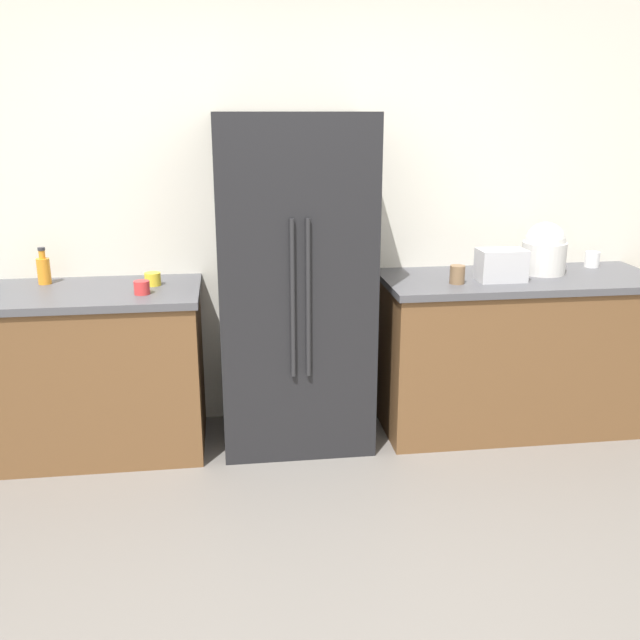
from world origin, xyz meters
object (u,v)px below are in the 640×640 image
Objects in this scene: toaster at (501,265)px; rice_cooker at (544,250)px; refrigerator at (294,284)px; cup_a at (592,259)px; bottle_a at (44,269)px; cup_c at (457,275)px; cup_d at (142,288)px; cup_b at (153,279)px.

toaster is 0.87× the size of rice_cooker.
refrigerator is 1.17m from toaster.
cup_a is (0.69, 0.27, -0.04)m from toaster.
cup_a is (3.23, 0.01, -0.03)m from bottle_a.
refrigerator is 18.17× the size of cup_c.
cup_d is at bearing -173.28° from cup_a.
toaster reaches higher than cup_d.
cup_b is at bearing 78.64° from cup_d.
cup_a is (0.37, 0.12, -0.09)m from rice_cooker.
cup_d is (0.56, -0.31, -0.05)m from bottle_a.
cup_d is at bearing -175.25° from rice_cooker.
cup_a reaches higher than cup_b.
refrigerator is 20.83× the size of cup_b.
refrigerator is 1.49m from rice_cooker.
cup_b is 1.68m from cup_c.
refrigerator is 0.78m from cup_b.
cup_b is (-2.26, -0.00, -0.11)m from rice_cooker.
bottle_a is (-2.86, 0.11, -0.06)m from rice_cooker.
toaster is (1.16, -0.08, 0.09)m from refrigerator.
bottle_a is 2.31× the size of cup_b.
cup_c is (1.67, -0.18, 0.02)m from cup_b.
refrigerator is 22.53× the size of cup_d.
toaster is 0.75m from cup_a.
cup_c is 1.24× the size of cup_d.
toaster is at bearing -4.36° from cup_b.
refrigerator is at bearing -7.71° from bottle_a.
bottle_a reaches higher than cup_a.
refrigerator is at bearing 8.35° from cup_d.
cup_a is 1.16× the size of cup_d.
bottle_a is (-2.54, 0.26, -0.01)m from toaster.
refrigerator is 0.91m from cup_c.
refrigerator is at bearing -174.00° from cup_a.
rice_cooker is at bearing 17.19° from cup_c.
rice_cooker is 0.41m from cup_a.
cup_a is at bearing 6.72° from cup_d.
cup_a is at bearing 6.00° from refrigerator.
cup_b is at bearing -177.29° from cup_a.
rice_cooker is 2.31m from cup_d.
cup_c is (0.90, -0.11, 0.05)m from refrigerator.
refrigerator is 6.08× the size of rice_cooker.
rice_cooker is 2.99× the size of cup_c.
bottle_a is at bearing 172.29° from refrigerator.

